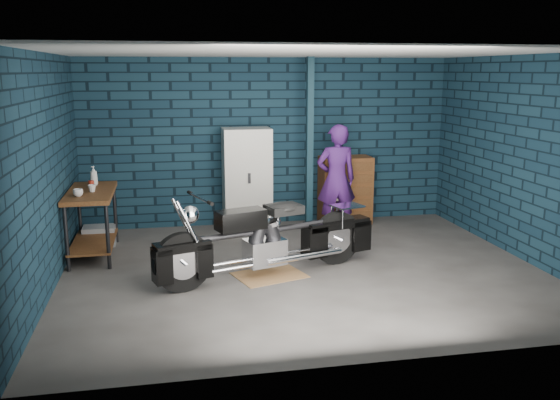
# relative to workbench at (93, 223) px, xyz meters

# --- Properties ---
(ground) EXTENTS (6.00, 6.00, 0.00)m
(ground) POSITION_rel_workbench_xyz_m (2.68, -1.15, -0.46)
(ground) COLOR #54514F
(ground) RESTS_ON ground
(room_walls) EXTENTS (6.02, 5.01, 2.71)m
(room_walls) POSITION_rel_workbench_xyz_m (2.68, -0.60, 1.45)
(room_walls) COLOR #0F2533
(room_walls) RESTS_ON ground
(support_post) EXTENTS (0.10, 0.10, 2.70)m
(support_post) POSITION_rel_workbench_xyz_m (3.23, 0.80, 0.90)
(support_post) COLOR #112C38
(support_post) RESTS_ON ground
(workbench) EXTENTS (0.60, 1.40, 0.91)m
(workbench) POSITION_rel_workbench_xyz_m (0.00, 0.00, 0.00)
(workbench) COLOR brown
(workbench) RESTS_ON ground
(drip_mat) EXTENTS (0.97, 0.84, 0.01)m
(drip_mat) POSITION_rel_workbench_xyz_m (2.22, -1.26, -0.45)
(drip_mat) COLOR brown
(drip_mat) RESTS_ON ground
(motorcycle) EXTENTS (2.58, 1.40, 1.10)m
(motorcycle) POSITION_rel_workbench_xyz_m (2.22, -1.26, 0.10)
(motorcycle) COLOR black
(motorcycle) RESTS_ON ground
(person) EXTENTS (0.62, 0.41, 1.70)m
(person) POSITION_rel_workbench_xyz_m (3.59, 0.50, 0.39)
(person) COLOR #461C69
(person) RESTS_ON ground
(storage_bin) EXTENTS (0.45, 0.32, 0.28)m
(storage_bin) POSITION_rel_workbench_xyz_m (0.02, 0.50, -0.31)
(storage_bin) COLOR gray
(storage_bin) RESTS_ON ground
(locker) EXTENTS (0.75, 0.54, 1.61)m
(locker) POSITION_rel_workbench_xyz_m (2.28, 1.08, 0.35)
(locker) COLOR beige
(locker) RESTS_ON ground
(tool_chest) EXTENTS (0.83, 0.46, 1.11)m
(tool_chest) POSITION_rel_workbench_xyz_m (3.92, 1.08, 0.10)
(tool_chest) COLOR brown
(tool_chest) RESTS_ON ground
(shop_stool) EXTENTS (0.34, 0.34, 0.54)m
(shop_stool) POSITION_rel_workbench_xyz_m (3.70, 0.63, -0.18)
(shop_stool) COLOR beige
(shop_stool) RESTS_ON ground
(cup_a) EXTENTS (0.15, 0.15, 0.10)m
(cup_a) POSITION_rel_workbench_xyz_m (-0.11, -0.36, 0.50)
(cup_a) COLOR beige
(cup_a) RESTS_ON workbench
(cup_b) EXTENTS (0.12, 0.12, 0.10)m
(cup_b) POSITION_rel_workbench_xyz_m (0.03, -0.09, 0.50)
(cup_b) COLOR beige
(cup_b) RESTS_ON workbench
(mug_red) EXTENTS (0.09, 0.09, 0.10)m
(mug_red) POSITION_rel_workbench_xyz_m (-0.01, 0.19, 0.51)
(mug_red) COLOR maroon
(mug_red) RESTS_ON workbench
(bottle) EXTENTS (0.14, 0.14, 0.27)m
(bottle) POSITION_rel_workbench_xyz_m (0.01, 0.40, 0.59)
(bottle) COLOR gray
(bottle) RESTS_ON workbench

